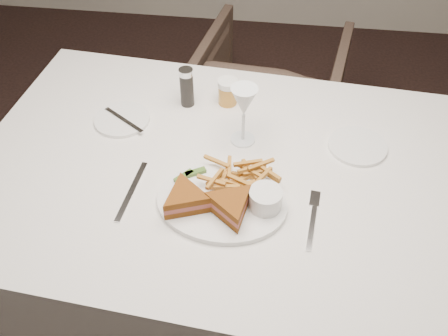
% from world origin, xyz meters
% --- Properties ---
extents(table, '(1.43, 1.01, 0.75)m').
position_xyz_m(table, '(-0.02, 0.34, 0.38)').
color(table, silver).
rests_on(table, ground).
extents(chair_far, '(0.70, 0.67, 0.63)m').
position_xyz_m(chair_far, '(0.06, 1.29, 0.32)').
color(chair_far, '#46352B').
rests_on(chair_far, ground).
extents(table_setting, '(0.83, 0.65, 0.18)m').
position_xyz_m(table_setting, '(-0.01, 0.30, 0.79)').
color(table_setting, white).
rests_on(table_setting, table).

